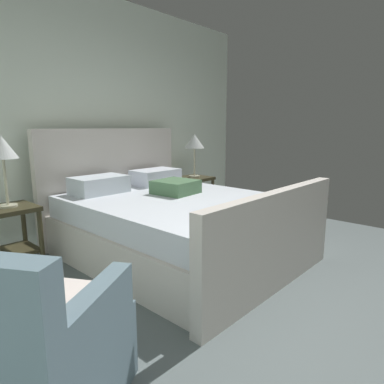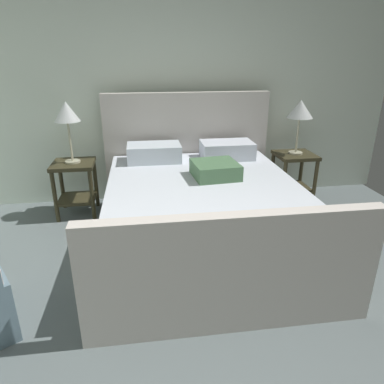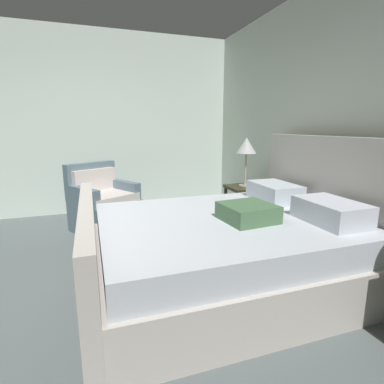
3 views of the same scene
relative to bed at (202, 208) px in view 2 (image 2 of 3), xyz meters
name	(u,v)px [view 2 (image 2 of 3)]	position (x,y,z in m)	size (l,w,h in m)	color
ground_plane	(217,377)	(-0.18, -1.51, -0.37)	(5.35, 5.51, 0.02)	slate
wall_back	(168,79)	(-0.18, 1.30, 1.07)	(5.47, 0.12, 2.84)	silver
bed	(202,208)	(0.00, 0.00, 0.00)	(1.90, 2.31, 1.29)	beige
nightstand_right	(294,170)	(1.26, 0.83, 0.05)	(0.44, 0.44, 0.60)	#342F1C
table_lamp_right	(300,111)	(1.26, 0.83, 0.74)	(0.29, 0.29, 0.61)	#B7B293
nightstand_left	(75,180)	(-1.26, 0.85, 0.05)	(0.44, 0.44, 0.60)	#342F1C
table_lamp_left	(67,114)	(-1.26, 0.85, 0.76)	(0.26, 0.26, 0.64)	#B7B293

